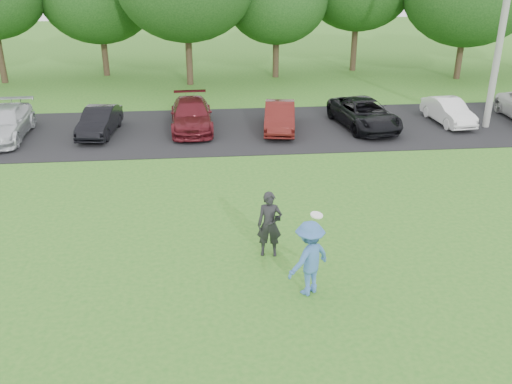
# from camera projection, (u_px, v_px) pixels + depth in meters

# --- Properties ---
(ground) EXTENTS (100.00, 100.00, 0.00)m
(ground) POSITION_uv_depth(u_px,v_px,m) (271.00, 310.00, 12.55)
(ground) COLOR #2C6D1F
(ground) RESTS_ON ground
(parking_lot) EXTENTS (32.00, 6.50, 0.03)m
(parking_lot) POSITION_uv_depth(u_px,v_px,m) (235.00, 130.00, 24.36)
(parking_lot) COLOR black
(parking_lot) RESTS_ON ground
(utility_pole) EXTENTS (0.28, 0.28, 9.22)m
(utility_pole) POSITION_uv_depth(u_px,v_px,m) (504.00, 17.00, 22.85)
(utility_pole) COLOR gray
(utility_pole) RESTS_ON ground
(frisbee_player) EXTENTS (1.34, 1.22, 2.17)m
(frisbee_player) POSITION_uv_depth(u_px,v_px,m) (309.00, 258.00, 12.82)
(frisbee_player) COLOR #3C68A9
(frisbee_player) RESTS_ON ground
(camera_bystander) EXTENTS (0.68, 0.49, 1.74)m
(camera_bystander) POSITION_uv_depth(u_px,v_px,m) (270.00, 224.00, 14.42)
(camera_bystander) COLOR black
(camera_bystander) RESTS_ON ground
(parked_cars) EXTENTS (28.52, 4.89, 1.23)m
(parked_cars) POSITION_uv_depth(u_px,v_px,m) (243.00, 116.00, 24.08)
(parked_cars) COLOR white
(parked_cars) RESTS_ON parking_lot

